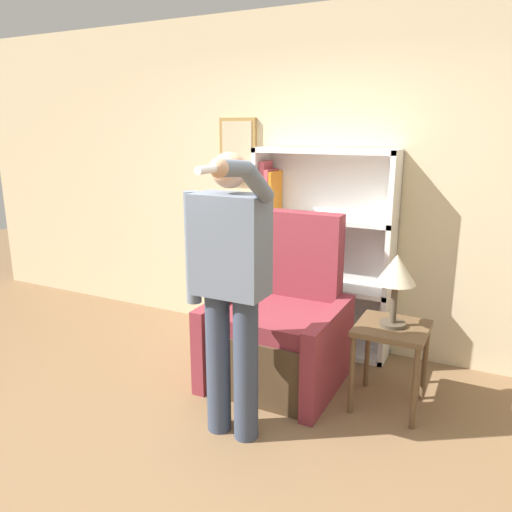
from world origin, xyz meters
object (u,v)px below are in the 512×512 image
at_px(armchair, 280,331).
at_px(table_lamp, 396,273).
at_px(side_table, 391,340).
at_px(person_standing, 229,282).
at_px(bookcase, 311,254).

relative_size(armchair, table_lamp, 2.56).
height_order(side_table, table_lamp, table_lamp).
bearing_deg(armchair, side_table, -1.84).
xyz_separation_m(armchair, person_standing, (0.02, -0.79, 0.61)).
height_order(bookcase, side_table, bookcase).
xyz_separation_m(bookcase, side_table, (0.84, -0.70, -0.34)).
distance_m(bookcase, table_lamp, 1.11).
bearing_deg(table_lamp, bookcase, 140.17).
distance_m(person_standing, table_lamp, 1.10).
xyz_separation_m(armchair, side_table, (0.82, -0.03, 0.10)).
relative_size(person_standing, table_lamp, 3.56).
bearing_deg(table_lamp, armchair, 178.16).
height_order(armchair, table_lamp, armchair).
relative_size(side_table, table_lamp, 1.21).
relative_size(person_standing, side_table, 2.94).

